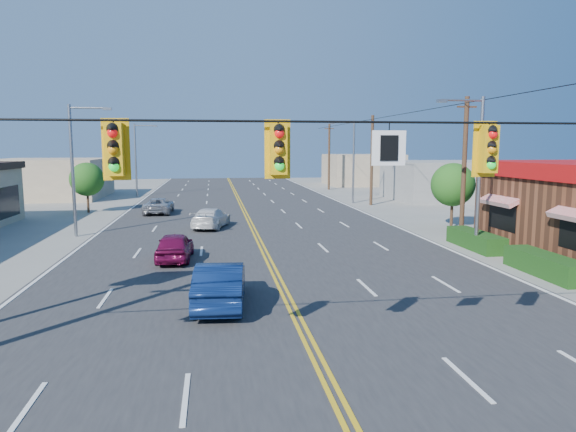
{
  "coord_description": "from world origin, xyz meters",
  "views": [
    {
      "loc": [
        -2.56,
        -10.71,
        5.47
      ],
      "look_at": [
        0.94,
        13.3,
        2.2
      ],
      "focal_mm": 32.0,
      "sensor_mm": 36.0,
      "label": 1
    }
  ],
  "objects": [
    {
      "name": "ground",
      "position": [
        0.0,
        0.0,
        0.0
      ],
      "size": [
        160.0,
        160.0,
        0.0
      ],
      "primitive_type": "plane",
      "color": "gray",
      "rests_on": "ground"
    },
    {
      "name": "road",
      "position": [
        0.0,
        20.0,
        0.03
      ],
      "size": [
        20.0,
        120.0,
        0.06
      ],
      "primitive_type": "cube",
      "color": "#2D2D30",
      "rests_on": "ground"
    },
    {
      "name": "signal_span",
      "position": [
        -0.12,
        0.0,
        4.89
      ],
      "size": [
        24.32,
        0.34,
        9.0
      ],
      "color": "#47301E",
      "rests_on": "ground"
    },
    {
      "name": "streetlight_se",
      "position": [
        10.79,
        14.0,
        4.51
      ],
      "size": [
        2.55,
        0.25,
        8.0
      ],
      "color": "gray",
      "rests_on": "ground"
    },
    {
      "name": "streetlight_ne",
      "position": [
        10.79,
        38.0,
        4.51
      ],
      "size": [
        2.55,
        0.25,
        8.0
      ],
      "color": "gray",
      "rests_on": "ground"
    },
    {
      "name": "streetlight_sw",
      "position": [
        -10.79,
        22.0,
        4.51
      ],
      "size": [
        2.55,
        0.25,
        8.0
      ],
      "color": "gray",
      "rests_on": "ground"
    },
    {
      "name": "streetlight_nw",
      "position": [
        -10.79,
        48.0,
        4.51
      ],
      "size": [
        2.55,
        0.25,
        8.0
      ],
      "color": "gray",
      "rests_on": "ground"
    },
    {
      "name": "utility_pole_near",
      "position": [
        12.2,
        18.0,
        4.2
      ],
      "size": [
        0.28,
        0.28,
        8.4
      ],
      "primitive_type": "cylinder",
      "color": "#47301E",
      "rests_on": "ground"
    },
    {
      "name": "utility_pole_mid",
      "position": [
        12.2,
        36.0,
        4.2
      ],
      "size": [
        0.28,
        0.28,
        8.4
      ],
      "primitive_type": "cylinder",
      "color": "#47301E",
      "rests_on": "ground"
    },
    {
      "name": "utility_pole_far",
      "position": [
        12.2,
        54.0,
        4.2
      ],
      "size": [
        0.28,
        0.28,
        8.4
      ],
      "primitive_type": "cylinder",
      "color": "#47301E",
      "rests_on": "ground"
    },
    {
      "name": "tree_kfc_rear",
      "position": [
        13.5,
        22.0,
        2.93
      ],
      "size": [
        2.94,
        2.94,
        4.41
      ],
      "color": "#47301E",
      "rests_on": "ground"
    },
    {
      "name": "tree_west",
      "position": [
        -13.0,
        34.0,
        2.79
      ],
      "size": [
        2.8,
        2.8,
        4.2
      ],
      "color": "#47301E",
      "rests_on": "ground"
    },
    {
      "name": "bld_east_mid",
      "position": [
        22.0,
        40.0,
        2.0
      ],
      "size": [
        12.0,
        10.0,
        4.0
      ],
      "primitive_type": "cube",
      "color": "gray",
      "rests_on": "ground"
    },
    {
      "name": "bld_west_far",
      "position": [
        -20.0,
        48.0,
        2.1
      ],
      "size": [
        11.0,
        12.0,
        4.2
      ],
      "primitive_type": "cube",
      "color": "tan",
      "rests_on": "ground"
    },
    {
      "name": "bld_east_far",
      "position": [
        19.0,
        62.0,
        2.2
      ],
      "size": [
        10.0,
        10.0,
        4.4
      ],
      "primitive_type": "cube",
      "color": "tan",
      "rests_on": "ground"
    },
    {
      "name": "car_magenta",
      "position": [
        -4.46,
        14.05,
        0.68
      ],
      "size": [
        1.76,
        4.04,
        1.35
      ],
      "primitive_type": "imported",
      "rotation": [
        0.0,
        0.0,
        3.1
      ],
      "color": "maroon",
      "rests_on": "ground"
    },
    {
      "name": "car_blue",
      "position": [
        -2.39,
        6.59,
        0.76
      ],
      "size": [
        1.95,
        4.7,
        1.51
      ],
      "primitive_type": "imported",
      "rotation": [
        0.0,
        0.0,
        3.06
      ],
      "color": "#0D1F4C",
      "rests_on": "ground"
    },
    {
      "name": "car_white",
      "position": [
        -2.78,
        23.96,
        0.66
      ],
      "size": [
        2.96,
        4.9,
        1.33
      ],
      "primitive_type": "imported",
      "rotation": [
        0.0,
        0.0,
        2.89
      ],
      "color": "silver",
      "rests_on": "ground"
    },
    {
      "name": "car_silver",
      "position": [
        -7.03,
        32.18,
        0.64
      ],
      "size": [
        2.25,
        4.68,
        1.29
      ],
      "primitive_type": "imported",
      "rotation": [
        0.0,
        0.0,
        3.12
      ],
      "color": "#A9AAAF",
      "rests_on": "ground"
    }
  ]
}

